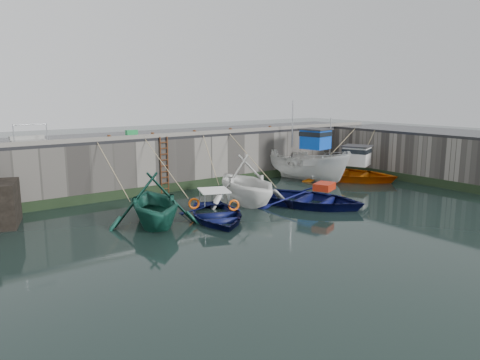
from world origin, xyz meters
TOP-DOWN VIEW (x-y plane):
  - ground at (0.00, 0.00)m, footprint 120.00×120.00m
  - quay_back at (0.00, 12.50)m, footprint 30.00×5.00m
  - quay_right at (14.50, 2.50)m, footprint 5.00×15.00m
  - road_back at (0.00, 12.50)m, footprint 30.00×5.00m
  - road_right at (14.50, 2.50)m, footprint 5.00×15.00m
  - kerb_back at (0.00, 10.15)m, footprint 30.00×0.30m
  - algae_back at (0.00, 9.96)m, footprint 30.00×0.08m
  - algae_right at (11.96, 2.50)m, footprint 0.08×15.00m
  - ladder at (-2.00, 9.91)m, footprint 0.51×0.08m
  - boat_near_white at (-5.34, 4.56)m, footprint 5.45×5.88m
  - boat_near_white_rope at (-5.34, 8.53)m, footprint 0.04×3.93m
  - boat_near_blue at (-2.74, 3.54)m, footprint 4.72×5.47m
  - boat_near_blue_rope at (-2.74, 8.02)m, footprint 0.04×4.74m
  - boat_near_blacktrim at (0.27, 5.32)m, footprint 5.40×5.99m
  - boat_near_blacktrim_rope at (0.27, 8.91)m, footprint 0.04×3.40m
  - boat_near_navy at (2.47, 2.96)m, footprint 5.98×6.85m
  - boat_near_navy_rope at (2.47, 7.73)m, footprint 0.04×5.24m
  - boat_far_white at (7.30, 7.98)m, footprint 3.61×6.67m
  - boat_far_orange at (9.52, 6.51)m, footprint 6.88×7.80m
  - fish_crate at (-2.87, 12.23)m, footprint 0.67×0.41m
  - railing at (-8.75, 11.25)m, footprint 1.60×1.05m
  - bollard_a at (-5.00, 10.25)m, footprint 0.18×0.18m
  - bollard_b at (-2.50, 10.25)m, footprint 0.18×0.18m
  - bollard_c at (0.20, 10.25)m, footprint 0.18×0.18m
  - bollard_d at (2.80, 10.25)m, footprint 0.18×0.18m
  - bollard_e at (6.00, 10.25)m, footprint 0.18×0.18m

SIDE VIEW (x-z plane):
  - ground at x=0.00m, z-range 0.00..0.00m
  - boat_near_white at x=-5.34m, z-range -1.27..1.27m
  - boat_near_white_rope at x=-5.34m, z-range -1.55..1.55m
  - boat_near_blue at x=-2.74m, z-range -0.48..0.48m
  - boat_near_blue_rope at x=-2.74m, z-range -1.55..1.55m
  - boat_near_blacktrim at x=0.27m, z-range -1.40..1.40m
  - boat_near_blacktrim_rope at x=0.27m, z-range -1.55..1.55m
  - boat_near_navy at x=2.47m, z-range -0.59..0.59m
  - boat_near_navy_rope at x=2.47m, z-range -1.55..1.55m
  - algae_back at x=0.00m, z-range 0.00..0.50m
  - algae_right at x=11.96m, z-range 0.00..0.50m
  - boat_far_orange at x=9.52m, z-range -1.74..2.60m
  - boat_far_white at x=7.30m, z-range -1.69..3.75m
  - quay_back at x=0.00m, z-range 0.00..3.00m
  - quay_right at x=14.50m, z-range 0.00..3.00m
  - ladder at x=-2.00m, z-range -0.01..3.19m
  - road_back at x=0.00m, z-range 3.00..3.16m
  - road_right at x=14.50m, z-range 3.00..3.16m
  - kerb_back at x=0.00m, z-range 3.16..3.36m
  - bollard_a at x=-5.00m, z-range 3.16..3.44m
  - bollard_b at x=-2.50m, z-range 3.16..3.44m
  - bollard_c at x=0.20m, z-range 3.16..3.44m
  - bollard_d at x=2.80m, z-range 3.16..3.44m
  - bollard_e at x=6.00m, z-range 3.16..3.44m
  - fish_crate at x=-2.87m, z-range 3.16..3.46m
  - railing at x=-8.75m, z-range 2.86..3.86m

